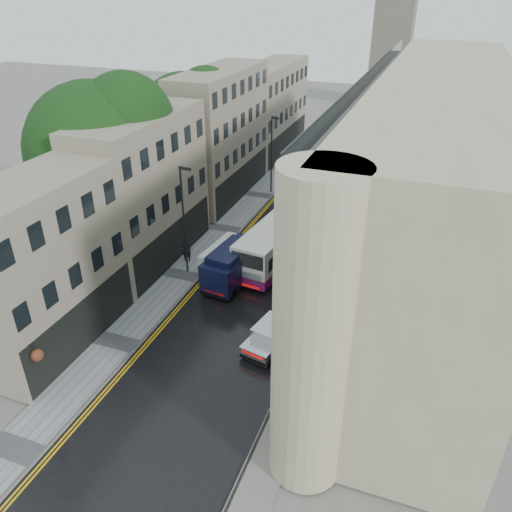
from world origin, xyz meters
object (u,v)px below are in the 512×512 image
Objects in this scene: tree_near at (99,172)px; silver_hatchback at (246,343)px; cream_bus at (249,251)px; navy_van at (206,273)px; lamp_post_near at (184,222)px; lamp_post_far at (271,156)px; tree_far at (186,136)px; white_lorry at (322,201)px; white_van at (204,264)px; pedestrian at (186,250)px.

silver_hatchback is at bearing -27.15° from tree_near.
cream_bus is 2.88× the size of silver_hatchback.
lamp_post_near reaches higher than navy_van.
lamp_post_near is 17.10m from lamp_post_far.
tree_far is 25.24m from silver_hatchback.
tree_far reaches higher than white_lorry.
silver_hatchback is 9.32m from white_van.
tree_near reaches higher than tree_far.
tree_far is at bearing 88.68° from tree_near.
tree_near is 1.71× the size of lamp_post_near.
navy_van reaches higher than pedestrian.
cream_bus is 6.12× the size of pedestrian.
lamp_post_near is (6.49, -13.17, -2.05)m from tree_far.
cream_bus is 10.75m from white_lorry.
white_lorry is 8.31m from lamp_post_far.
tree_near is at bearing -5.80° from pedestrian.
white_lorry is 1.70× the size of white_van.
silver_hatchback is 2.13× the size of pedestrian.
lamp_post_near is at bearing -175.97° from white_van.
cream_bus is at bearing 29.96° from lamp_post_near.
tree_near reaches higher than navy_van.
lamp_post_far is (-3.44, 15.25, 2.31)m from cream_bus.
tree_near is 1.11× the size of tree_far.
white_van is (8.20, -0.22, -5.91)m from tree_near.
lamp_post_far reaches higher than white_van.
cream_bus is 2.08× the size of navy_van.
tree_near is 12.31m from cream_bus.
white_lorry is 14.28m from lamp_post_near.
white_van is 0.79× the size of navy_van.
tree_near is 10.11m from white_van.
white_van is (-6.06, 7.09, 0.24)m from silver_hatchback.
white_lorry is at bearing -4.21° from tree_far.
lamp_post_near is at bearing 101.64° from pedestrian.
white_lorry is 0.94× the size of lamp_post_near.
silver_hatchback is 25.34m from lamp_post_far.
tree_near is 18.76m from lamp_post_far.
cream_bus is at bearing -55.98° from lamp_post_far.
cream_bus is at bearing 8.64° from tree_near.
cream_bus is 4.99m from pedestrian.
lamp_post_near is (-2.43, 1.76, 2.71)m from navy_van.
tree_near is 3.38× the size of silver_hatchback.
lamp_post_far is at bearing 101.30° from navy_van.
navy_van is (-5.04, 5.38, 0.68)m from silver_hatchback.
navy_van reaches higher than white_van.
navy_van is (-4.74, -13.92, -0.55)m from white_lorry.
tree_near is 1.17× the size of cream_bus.
lamp_post_near is (-7.17, -12.16, 2.16)m from white_lorry.
tree_far reaches higher than white_van.
pedestrian is (5.75, -11.81, -5.14)m from tree_far.
tree_near is at bearing -91.32° from tree_far.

